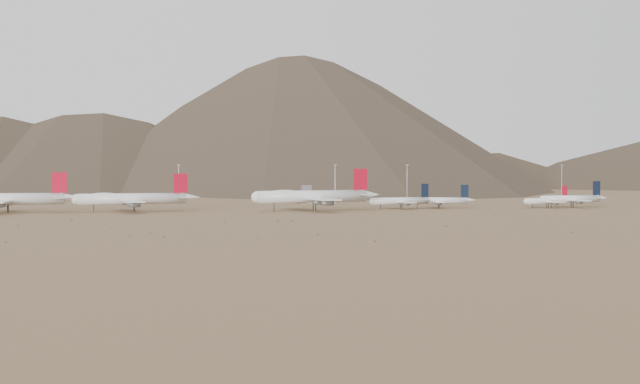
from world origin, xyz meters
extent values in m
plane|color=#9E7952|center=(0.00, 0.00, 0.00)|extent=(3000.00, 3000.00, 0.00)
cylinder|color=white|center=(-147.98, 40.71, 7.25)|extent=(59.79, 8.92, 6.16)
cone|color=white|center=(-114.66, 39.16, 7.71)|extent=(10.97, 6.03, 5.54)
cube|color=white|center=(-149.17, 40.76, 6.32)|extent=(12.06, 54.99, 0.77)
cube|color=white|center=(-119.42, 39.38, 7.86)|extent=(6.32, 20.98, 0.37)
cube|color=#B40B22|center=(-120.61, 39.43, 15.79)|extent=(7.76, 0.91, 10.92)
cylinder|color=black|center=(-146.72, 42.19, 2.08)|extent=(0.50, 0.50, 4.17)
cylinder|color=black|center=(-146.87, 39.12, 2.08)|extent=(0.50, 0.50, 4.17)
cylinder|color=slate|center=(-148.67, 51.67, 4.80)|extent=(6.08, 3.04, 2.77)
cylinder|color=slate|center=(-148.21, 61.49, 4.80)|extent=(6.08, 3.04, 2.77)
cylinder|color=white|center=(-83.10, 37.25, 6.96)|extent=(57.52, 12.37, 5.91)
sphere|color=white|center=(-111.52, 34.00, 6.96)|extent=(5.79, 5.79, 5.79)
cone|color=white|center=(-51.26, 40.89, 7.40)|extent=(10.84, 6.46, 5.32)
cube|color=white|center=(-84.24, 37.12, 6.07)|extent=(15.05, 53.15, 0.74)
cube|color=white|center=(-55.81, 40.37, 7.55)|extent=(7.38, 20.39, 0.35)
cube|color=#B40B22|center=(-56.95, 40.24, 15.16)|extent=(7.45, 1.37, 10.49)
cylinder|color=black|center=(-103.00, 34.98, 2.00)|extent=(0.38, 0.38, 4.01)
cylinder|color=black|center=(-82.13, 38.85, 2.00)|extent=(0.48, 0.48, 4.01)
cylinder|color=black|center=(-81.79, 35.91, 2.00)|extent=(0.48, 0.48, 4.01)
ellipsoid|color=white|center=(-97.88, 35.56, 8.59)|extent=(18.69, 6.48, 3.55)
cylinder|color=slate|center=(-85.43, 47.54, 4.61)|extent=(5.99, 3.29, 2.66)
cylinder|color=slate|center=(-83.05, 26.70, 4.61)|extent=(5.99, 3.29, 2.66)
cylinder|color=slate|center=(-86.50, 56.92, 4.61)|extent=(5.99, 3.29, 2.66)
cylinder|color=slate|center=(-81.98, 17.32, 4.61)|extent=(5.99, 3.29, 2.66)
cylinder|color=white|center=(13.69, 26.52, 7.84)|extent=(64.46, 19.56, 6.66)
sphere|color=white|center=(-17.87, 20.00, 7.84)|extent=(6.53, 6.53, 6.53)
cone|color=white|center=(49.03, 33.82, 8.34)|extent=(12.57, 8.22, 5.99)
cube|color=white|center=(12.43, 26.26, 6.84)|extent=(22.05, 59.94, 0.83)
cube|color=white|center=(43.98, 32.78, 8.51)|extent=(10.22, 23.16, 0.40)
cube|color=#B40B22|center=(42.72, 32.52, 17.08)|extent=(8.33, 2.28, 11.82)
cylinder|color=black|center=(-8.40, 21.95, 2.26)|extent=(0.43, 0.43, 4.51)
cylinder|color=black|center=(14.61, 28.41, 2.26)|extent=(0.54, 0.54, 4.51)
cylinder|color=black|center=(15.29, 25.15, 2.26)|extent=(0.54, 0.54, 4.51)
ellipsoid|color=white|center=(-2.72, 23.13, 9.67)|extent=(21.21, 9.07, 4.00)
cylinder|color=slate|center=(10.03, 37.83, 5.19)|extent=(6.92, 4.24, 3.00)
cylinder|color=slate|center=(14.82, 14.69, 5.19)|extent=(6.92, 4.24, 3.00)
cylinder|color=slate|center=(7.88, 48.24, 5.19)|extent=(6.92, 4.24, 3.00)
cylinder|color=slate|center=(16.97, 4.27, 5.19)|extent=(6.92, 4.24, 3.00)
cylinder|color=white|center=(67.19, 35.74, 4.63)|extent=(36.07, 11.36, 3.91)
sphere|color=white|center=(49.57, 31.97, 4.63)|extent=(3.84, 3.84, 3.84)
cone|color=white|center=(86.93, 39.95, 4.93)|extent=(7.08, 4.80, 3.52)
cube|color=white|center=(66.49, 35.59, 4.05)|extent=(12.10, 31.42, 0.49)
cube|color=white|center=(84.11, 39.35, 5.03)|extent=(5.63, 12.16, 0.23)
cube|color=black|center=(83.41, 39.20, 10.45)|extent=(4.66, 1.32, 7.72)
cylinder|color=black|center=(54.86, 33.10, 1.34)|extent=(0.41, 0.41, 2.68)
cylinder|color=black|center=(67.69, 36.84, 1.34)|extent=(0.51, 0.51, 2.68)
cylinder|color=black|center=(68.10, 34.93, 1.34)|extent=(0.51, 0.51, 2.68)
cylinder|color=slate|center=(64.68, 44.05, 3.08)|extent=(3.89, 2.48, 1.76)
cylinder|color=slate|center=(68.30, 27.13, 3.08)|extent=(3.89, 2.48, 1.76)
cylinder|color=white|center=(91.51, 39.81, 4.41)|extent=(34.39, 10.40, 3.73)
sphere|color=white|center=(74.68, 43.19, 4.41)|extent=(3.65, 3.65, 3.65)
cone|color=white|center=(110.36, 36.03, 4.69)|extent=(6.72, 4.50, 3.35)
cube|color=white|center=(90.84, 39.95, 3.85)|extent=(11.17, 29.93, 0.47)
cube|color=white|center=(107.67, 36.57, 4.79)|extent=(5.23, 11.57, 0.22)
cube|color=black|center=(106.99, 36.71, 9.96)|extent=(4.44, 1.21, 7.36)
cylinder|color=black|center=(79.73, 42.17, 1.28)|extent=(0.39, 0.39, 2.55)
cylinder|color=black|center=(92.37, 40.59, 1.28)|extent=(0.49, 0.49, 2.55)
cylinder|color=black|center=(92.00, 38.76, 1.28)|extent=(0.49, 0.49, 2.55)
cylinder|color=slate|center=(92.46, 48.03, 2.93)|extent=(3.70, 2.32, 1.68)
cylinder|color=slate|center=(89.22, 31.87, 2.93)|extent=(3.70, 2.32, 1.68)
cylinder|color=white|center=(154.71, 28.22, 4.16)|extent=(31.76, 13.64, 3.51)
sphere|color=white|center=(139.38, 23.06, 4.16)|extent=(3.44, 3.44, 3.44)
cone|color=white|center=(171.87, 33.99, 4.42)|extent=(6.52, 4.85, 3.16)
cube|color=white|center=(154.09, 28.01, 3.63)|extent=(13.74, 27.92, 0.44)
cube|color=white|center=(169.42, 33.17, 4.51)|extent=(6.12, 10.91, 0.21)
cube|color=#B40B22|center=(168.80, 32.96, 9.38)|extent=(4.08, 1.64, 6.93)
cylinder|color=black|center=(143.98, 24.61, 1.20)|extent=(0.37, 0.37, 2.40)
cylinder|color=black|center=(155.04, 29.26, 1.20)|extent=(0.46, 0.46, 2.40)
cylinder|color=black|center=(155.60, 27.59, 1.20)|extent=(0.46, 0.46, 2.40)
cylinder|color=slate|center=(151.62, 35.37, 2.76)|extent=(3.57, 2.53, 1.58)
cylinder|color=slate|center=(156.57, 20.66, 2.76)|extent=(3.57, 2.53, 1.58)
cylinder|color=white|center=(172.17, 31.38, 5.03)|extent=(39.37, 8.68, 4.25)
sphere|color=white|center=(152.72, 29.15, 5.03)|extent=(4.16, 4.16, 4.16)
cone|color=white|center=(193.95, 33.88, 5.35)|extent=(7.44, 4.60, 3.82)
cube|color=white|center=(171.39, 31.29, 4.40)|extent=(10.04, 34.05, 0.53)
cube|color=white|center=(190.84, 33.52, 5.46)|extent=(4.95, 13.07, 0.25)
cube|color=black|center=(190.06, 33.43, 11.35)|extent=(5.10, 0.96, 8.39)
cylinder|color=black|center=(158.56, 29.82, 1.45)|extent=(0.45, 0.45, 2.91)
cylinder|color=black|center=(172.83, 32.53, 1.45)|extent=(0.56, 0.56, 2.91)
cylinder|color=black|center=(173.07, 30.42, 1.45)|extent=(0.56, 0.56, 2.91)
cylinder|color=slate|center=(170.32, 40.63, 3.34)|extent=(4.11, 2.35, 1.91)
cylinder|color=slate|center=(172.46, 21.96, 3.34)|extent=(4.11, 2.35, 1.91)
cube|color=gray|center=(30.00, 120.00, 4.00)|extent=(8.00, 8.00, 8.00)
cube|color=slate|center=(30.00, 120.00, 10.00)|extent=(6.00, 6.00, 4.00)
cylinder|color=gray|center=(-51.72, 134.88, 12.50)|extent=(0.50, 0.50, 25.00)
cube|color=gray|center=(-51.72, 134.88, 25.30)|extent=(2.00, 0.60, 0.80)
cylinder|color=gray|center=(45.94, 105.38, 12.50)|extent=(0.50, 0.50, 25.00)
cube|color=gray|center=(45.94, 105.38, 25.30)|extent=(2.00, 0.60, 0.80)
cylinder|color=gray|center=(107.02, 142.95, 12.50)|extent=(0.50, 0.50, 25.00)
cube|color=gray|center=(107.02, 142.95, 25.30)|extent=(2.00, 0.60, 0.80)
cylinder|color=gray|center=(214.59, 122.67, 12.50)|extent=(0.50, 0.50, 25.00)
cube|color=gray|center=(214.59, 122.67, 25.30)|extent=(2.00, 0.60, 0.80)
ellipsoid|color=olive|center=(-44.35, -152.58, 0.26)|extent=(0.66, 0.66, 0.51)
ellipsoid|color=olive|center=(-75.19, -141.21, 0.34)|extent=(0.84, 0.84, 0.68)
ellipsoid|color=olive|center=(-15.35, -65.17, 0.30)|extent=(0.90, 0.90, 0.61)
ellipsoid|color=olive|center=(165.23, 0.96, 0.22)|extent=(0.78, 0.78, 0.43)
ellipsoid|color=olive|center=(-78.90, -121.20, 0.21)|extent=(0.65, 0.65, 0.41)
ellipsoid|color=olive|center=(-86.71, -137.08, 0.25)|extent=(0.57, 0.57, 0.49)
ellipsoid|color=olive|center=(-145.77, -1.14, 0.15)|extent=(0.57, 0.57, 0.30)
ellipsoid|color=olive|center=(-130.48, -67.60, 0.28)|extent=(0.69, 0.69, 0.56)
ellipsoid|color=olive|center=(72.74, -152.62, 0.32)|extent=(0.73, 0.73, 0.65)
ellipsoid|color=olive|center=(-9.67, -175.15, 0.32)|extent=(0.76, 0.76, 0.63)
ellipsoid|color=olive|center=(54.21, -89.79, 0.18)|extent=(0.51, 0.51, 0.37)
ellipsoid|color=olive|center=(38.57, -112.58, 0.33)|extent=(0.96, 0.96, 0.67)
ellipsoid|color=olive|center=(-125.62, -150.90, 0.22)|extent=(0.81, 0.81, 0.43)
ellipsoid|color=olive|center=(-21.32, -142.71, 0.35)|extent=(0.89, 0.89, 0.69)
ellipsoid|color=olive|center=(-93.18, -90.95, 0.16)|extent=(0.61, 0.61, 0.32)
ellipsoid|color=olive|center=(-45.50, -67.08, 0.18)|extent=(0.52, 0.52, 0.36)
ellipsoid|color=olive|center=(93.26, -37.23, 0.23)|extent=(0.59, 0.59, 0.46)
ellipsoid|color=olive|center=(-21.33, -60.62, 0.37)|extent=(1.06, 1.06, 0.74)
ellipsoid|color=olive|center=(-110.30, -40.60, 0.26)|extent=(0.62, 0.62, 0.52)
ellipsoid|color=olive|center=(-111.04, -39.24, 0.30)|extent=(0.78, 0.78, 0.60)
ellipsoid|color=olive|center=(-18.30, 1.69, 0.33)|extent=(0.87, 0.87, 0.66)
camera|label=1|loc=(-90.36, -450.41, 24.34)|focal=50.00mm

